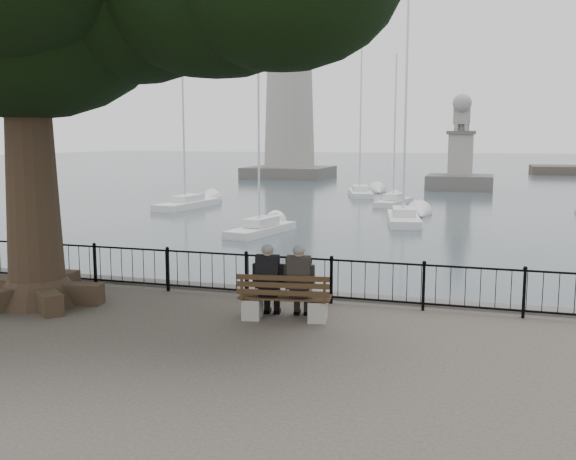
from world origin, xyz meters
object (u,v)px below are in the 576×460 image
at_px(lighthouse, 290,73).
at_px(person_right, 300,285).
at_px(person_left, 269,284).
at_px(bench, 285,304).
at_px(lion_monument, 460,166).

bearing_deg(lighthouse, person_right, -72.95).
bearing_deg(person_left, bench, -9.44).
bearing_deg(person_right, lighthouse, 107.05).
height_order(bench, lighthouse, lighthouse).
xyz_separation_m(bench, lighthouse, (-18.41, 61.07, 10.80)).
distance_m(bench, person_left, 0.51).
relative_size(bench, person_right, 1.23).
height_order(person_left, person_right, same).
bearing_deg(bench, lighthouse, 106.77).
height_order(person_right, lion_monument, lion_monument).
bearing_deg(lighthouse, lion_monument, -31.10).
distance_m(person_left, lion_monument, 48.99).
relative_size(bench, person_left, 1.23).
relative_size(bench, lion_monument, 0.22).
xyz_separation_m(person_left, lion_monument, (1.94, 48.94, 0.45)).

